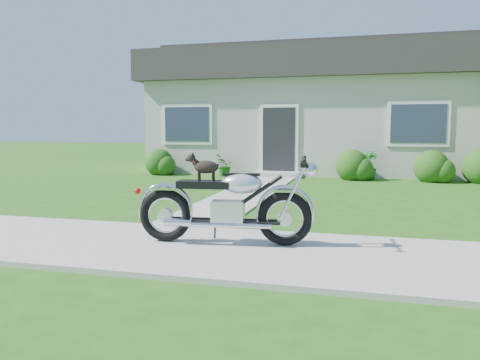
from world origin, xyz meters
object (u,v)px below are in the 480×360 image
Objects in this scene: house at (335,109)px; potted_plant_right at (368,166)px; motorcycle_with_dog at (228,204)px; potted_plant_left at (225,165)px.

house reaches higher than potted_plant_right.
motorcycle_with_dog reaches higher than potted_plant_right.
potted_plant_right is (4.28, 0.00, 0.07)m from potted_plant_left.
potted_plant_right reaches higher than potted_plant_left.
potted_plant_left is 4.28m from potted_plant_right.
motorcycle_with_dog is at bearing -73.14° from potted_plant_left.
potted_plant_right is at bearing 0.00° from potted_plant_left.
potted_plant_right is at bearing 71.65° from motorcycle_with_dog.
potted_plant_right is 8.51m from motorcycle_with_dog.
potted_plant_right is 0.37× the size of motorcycle_with_dog.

